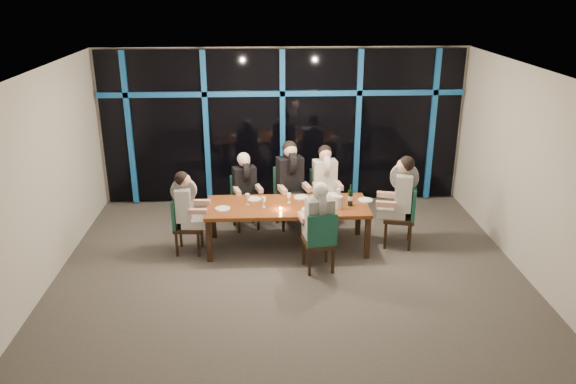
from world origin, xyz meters
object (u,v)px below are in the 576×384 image
(chair_near_mid, at_px, (320,239))
(diner_far_mid, at_px, (291,172))
(dining_table, at_px, (287,209))
(chair_far_left, at_px, (244,199))
(diner_far_left, at_px, (245,180))
(wine_bottle, at_px, (350,198))
(chair_far_mid, at_px, (289,193))
(water_pitcher, at_px, (339,203))
(diner_end_right, at_px, (401,188))
(chair_end_left, at_px, (183,222))
(diner_near_mid, at_px, (319,213))
(chair_end_right, at_px, (405,212))
(chair_far_right, at_px, (323,193))
(diner_far_right, at_px, (325,174))
(diner_end_left, at_px, (187,200))

(chair_near_mid, distance_m, diner_far_mid, 1.81)
(dining_table, distance_m, diner_far_mid, 0.93)
(chair_far_left, xyz_separation_m, diner_far_mid, (0.82, -0.03, 0.49))
(diner_far_left, height_order, wine_bottle, diner_far_left)
(wine_bottle, bearing_deg, chair_far_mid, 132.57)
(diner_far_left, height_order, water_pitcher, diner_far_left)
(diner_end_right, xyz_separation_m, wine_bottle, (-0.83, -0.09, -0.12))
(chair_end_left, xyz_separation_m, diner_near_mid, (2.11, -0.69, 0.40))
(chair_far_left, relative_size, diner_far_left, 1.03)
(dining_table, distance_m, chair_far_left, 1.16)
(chair_end_left, distance_m, chair_end_right, 3.60)
(chair_far_mid, height_order, water_pitcher, chair_far_mid)
(diner_far_mid, height_order, diner_near_mid, diner_far_mid)
(chair_far_right, xyz_separation_m, diner_near_mid, (-0.26, -1.79, 0.37))
(diner_far_mid, bearing_deg, water_pitcher, -71.11)
(chair_end_right, height_order, diner_far_right, diner_far_right)
(diner_far_right, bearing_deg, diner_near_mid, -106.18)
(diner_end_left, height_order, wine_bottle, diner_end_left)
(chair_far_left, height_order, diner_end_right, diner_end_right)
(chair_far_mid, bearing_deg, diner_end_right, -42.96)
(chair_far_left, bearing_deg, chair_near_mid, -72.39)
(dining_table, bearing_deg, chair_end_left, -177.05)
(chair_far_mid, relative_size, wine_bottle, 2.99)
(diner_far_left, height_order, diner_end_left, diner_far_left)
(chair_far_right, height_order, diner_far_mid, diner_far_mid)
(chair_far_mid, relative_size, chair_end_right, 1.01)
(chair_far_mid, bearing_deg, dining_table, -109.44)
(diner_far_left, xyz_separation_m, water_pitcher, (1.51, -1.01, -0.04))
(diner_far_left, bearing_deg, diner_far_mid, -12.96)
(chair_far_mid, bearing_deg, chair_end_right, -42.33)
(chair_near_mid, bearing_deg, wine_bottle, -135.41)
(diner_far_right, bearing_deg, diner_end_right, -46.19)
(diner_far_mid, xyz_separation_m, diner_near_mid, (0.34, -1.63, -0.09))
(diner_far_left, relative_size, diner_end_left, 1.00)
(chair_far_left, xyz_separation_m, chair_far_mid, (0.79, 0.06, 0.07))
(dining_table, bearing_deg, diner_far_mid, 83.71)
(chair_end_right, bearing_deg, water_pitcher, -67.50)
(chair_far_mid, relative_size, chair_near_mid, 1.10)
(diner_far_mid, height_order, water_pitcher, diner_far_mid)
(diner_end_left, bearing_deg, wine_bottle, -86.52)
(diner_near_mid, bearing_deg, chair_far_left, -65.22)
(chair_near_mid, bearing_deg, diner_end_right, -157.88)
(chair_far_left, bearing_deg, diner_far_right, -14.43)
(chair_far_mid, bearing_deg, wine_bottle, -62.57)
(chair_end_left, bearing_deg, diner_end_left, -90.00)
(diner_end_left, bearing_deg, chair_far_mid, -55.05)
(dining_table, distance_m, diner_end_left, 1.61)
(diner_far_left, bearing_deg, chair_end_left, -153.27)
(chair_far_left, xyz_separation_m, chair_near_mid, (1.17, -1.75, 0.02))
(water_pitcher, bearing_deg, diner_end_right, 14.65)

